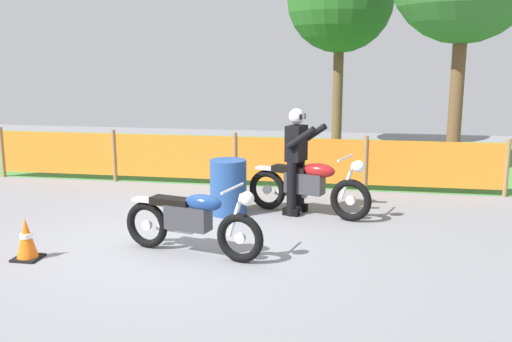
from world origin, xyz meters
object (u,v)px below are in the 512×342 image
rider_trailing (297,157)px  traffic_cone (26,239)px  motorcycle_lead (192,220)px  spare_drum (228,187)px  motorcycle_trailing (308,185)px

rider_trailing → traffic_cone: bearing=-119.8°
motorcycle_lead → spare_drum: size_ratio=2.21×
spare_drum → motorcycle_lead: bearing=-90.6°
traffic_cone → rider_trailing: bearing=41.2°
rider_trailing → spare_drum: (-1.07, -0.23, -0.48)m
rider_trailing → traffic_cone: (-3.07, -2.69, -0.66)m
spare_drum → motorcycle_trailing: bearing=7.3°
rider_trailing → traffic_cone: 4.14m
motorcycle_lead → rider_trailing: (1.09, 2.18, 0.46)m
motorcycle_lead → rider_trailing: bearing=77.3°
motorcycle_trailing → rider_trailing: (-0.19, 0.06, 0.44)m
traffic_cone → motorcycle_trailing: bearing=38.8°
motorcycle_lead → motorcycle_trailing: (1.28, 2.11, 0.03)m
motorcycle_lead → motorcycle_trailing: size_ratio=0.96×
motorcycle_lead → motorcycle_trailing: motorcycle_trailing is taller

